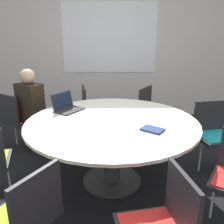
# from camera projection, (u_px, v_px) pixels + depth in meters

# --- Properties ---
(ground_plane) EXTENTS (16.00, 16.00, 0.00)m
(ground_plane) POSITION_uv_depth(u_px,v_px,m) (112.00, 180.00, 2.96)
(ground_plane) COLOR black
(wall_back) EXTENTS (8.00, 0.07, 2.70)m
(wall_back) POSITION_uv_depth(u_px,v_px,m) (110.00, 49.00, 4.87)
(wall_back) COLOR silver
(wall_back) RESTS_ON ground_plane
(conference_table) EXTENTS (1.88, 1.88, 0.76)m
(conference_table) POSITION_uv_depth(u_px,v_px,m) (112.00, 132.00, 2.76)
(conference_table) COLOR #333333
(conference_table) RESTS_ON ground_plane
(chair_0) EXTENTS (0.60, 0.60, 0.86)m
(chair_0) POSITION_uv_depth(u_px,v_px,m) (17.00, 117.00, 3.58)
(chair_0) COLOR #262628
(chair_0) RESTS_ON ground_plane
(chair_2) EXTENTS (0.59, 0.59, 0.86)m
(chair_2) POSITION_uv_depth(u_px,v_px,m) (26.00, 213.00, 1.69)
(chair_2) COLOR #262628
(chair_2) RESTS_ON ground_plane
(chair_3) EXTENTS (0.49, 0.51, 0.86)m
(chair_3) POSITION_uv_depth(u_px,v_px,m) (161.00, 223.00, 1.60)
(chair_3) COLOR #262628
(chair_3) RESTS_ON ground_plane
(chair_5) EXTENTS (0.51, 0.49, 0.86)m
(chair_5) POSITION_uv_depth(u_px,v_px,m) (213.00, 130.00, 3.09)
(chair_5) COLOR #262628
(chair_5) RESTS_ON ground_plane
(chair_6) EXTENTS (0.59, 0.60, 0.86)m
(chair_6) POSITION_uv_depth(u_px,v_px,m) (152.00, 110.00, 3.88)
(chair_6) COLOR #262628
(chair_6) RESTS_ON ground_plane
(chair_7) EXTENTS (0.49, 0.51, 0.86)m
(chair_7) POSITION_uv_depth(u_px,v_px,m) (92.00, 108.00, 3.99)
(chair_7) COLOR #262628
(chair_7) RESTS_ON ground_plane
(person_0) EXTENTS (0.42, 0.39, 1.21)m
(person_0) POSITION_uv_depth(u_px,v_px,m) (31.00, 105.00, 3.46)
(person_0) COLOR #2D2319
(person_0) RESTS_ON ground_plane
(laptop) EXTENTS (0.40, 0.42, 0.21)m
(laptop) POSITION_uv_depth(u_px,v_px,m) (66.00, 106.00, 3.06)
(laptop) COLOR #232326
(laptop) RESTS_ON conference_table
(spiral_notebook) EXTENTS (0.26, 0.25, 0.02)m
(spiral_notebook) POSITION_uv_depth(u_px,v_px,m) (152.00, 129.00, 2.45)
(spiral_notebook) COLOR navy
(spiral_notebook) RESTS_ON conference_table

